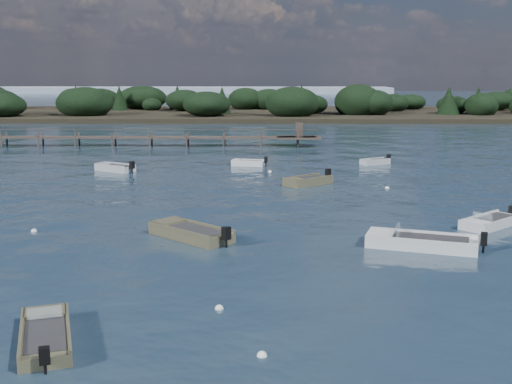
{
  "coord_description": "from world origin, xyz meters",
  "views": [
    {
      "loc": [
        -0.39,
        -25.96,
        8.54
      ],
      "look_at": [
        -0.7,
        14.0,
        1.0
      ],
      "focal_mm": 45.0,
      "sensor_mm": 36.0,
      "label": 1
    }
  ],
  "objects_px": {
    "dinghy_mid_white_a": "(421,244)",
    "dinghy_mid_white_b": "(491,224)",
    "tender_far_grey": "(115,169)",
    "tender_far_grey_b": "(375,163)",
    "tender_far_white": "(248,164)",
    "dinghy_mid_grey": "(191,235)",
    "dinghy_near_olive": "(46,338)",
    "jetty": "(77,138)",
    "dinghy_extra_a": "(308,182)"
  },
  "relations": [
    {
      "from": "tender_far_white",
      "to": "dinghy_mid_white_a",
      "type": "height_order",
      "value": "dinghy_mid_white_a"
    },
    {
      "from": "dinghy_mid_grey",
      "to": "tender_far_white",
      "type": "height_order",
      "value": "dinghy_mid_grey"
    },
    {
      "from": "dinghy_mid_white_b",
      "to": "dinghy_mid_grey",
      "type": "distance_m",
      "value": 16.76
    },
    {
      "from": "jetty",
      "to": "dinghy_mid_white_a",
      "type": "bearing_deg",
      "value": -56.03
    },
    {
      "from": "dinghy_mid_grey",
      "to": "tender_far_grey_b",
      "type": "bearing_deg",
      "value": 62.1
    },
    {
      "from": "dinghy_mid_white_b",
      "to": "tender_far_grey",
      "type": "relative_size",
      "value": 1.09
    },
    {
      "from": "tender_far_white",
      "to": "dinghy_mid_grey",
      "type": "bearing_deg",
      "value": -95.41
    },
    {
      "from": "tender_far_grey_b",
      "to": "tender_far_white",
      "type": "bearing_deg",
      "value": -175.02
    },
    {
      "from": "dinghy_mid_white_b",
      "to": "tender_far_white",
      "type": "relative_size",
      "value": 1.25
    },
    {
      "from": "tender_far_white",
      "to": "jetty",
      "type": "xyz_separation_m",
      "value": [
        -20.17,
        15.69,
        0.82
      ]
    },
    {
      "from": "dinghy_mid_white_a",
      "to": "jetty",
      "type": "xyz_separation_m",
      "value": [
        -29.24,
        43.4,
        0.81
      ]
    },
    {
      "from": "dinghy_mid_white_a",
      "to": "dinghy_mid_grey",
      "type": "bearing_deg",
      "value": 171.42
    },
    {
      "from": "dinghy_extra_a",
      "to": "tender_far_white",
      "type": "xyz_separation_m",
      "value": [
        -4.81,
        9.9,
        -0.02
      ]
    },
    {
      "from": "dinghy_mid_white_a",
      "to": "tender_far_grey",
      "type": "bearing_deg",
      "value": 130.15
    },
    {
      "from": "dinghy_near_olive",
      "to": "dinghy_extra_a",
      "type": "height_order",
      "value": "dinghy_extra_a"
    },
    {
      "from": "tender_far_grey_b",
      "to": "dinghy_mid_grey",
      "type": "distance_m",
      "value": 30.55
    },
    {
      "from": "jetty",
      "to": "tender_far_white",
      "type": "bearing_deg",
      "value": -37.88
    },
    {
      "from": "tender_far_grey_b",
      "to": "dinghy_mid_white_b",
      "type": "bearing_deg",
      "value": -84.73
    },
    {
      "from": "tender_far_white",
      "to": "tender_far_grey",
      "type": "bearing_deg",
      "value": -163.82
    },
    {
      "from": "tender_far_grey_b",
      "to": "tender_far_white",
      "type": "height_order",
      "value": "tender_far_white"
    },
    {
      "from": "dinghy_mid_white_a",
      "to": "tender_far_grey_b",
      "type": "bearing_deg",
      "value": 84.51
    },
    {
      "from": "dinghy_near_olive",
      "to": "jetty",
      "type": "xyz_separation_m",
      "value": [
        -14.47,
        54.75,
        0.84
      ]
    },
    {
      "from": "tender_far_grey_b",
      "to": "dinghy_mid_grey",
      "type": "xyz_separation_m",
      "value": [
        -14.3,
        -27.0,
        0.03
      ]
    },
    {
      "from": "dinghy_near_olive",
      "to": "dinghy_mid_grey",
      "type": "height_order",
      "value": "dinghy_mid_grey"
    },
    {
      "from": "tender_far_grey",
      "to": "dinghy_mid_grey",
      "type": "bearing_deg",
      "value": -68.25
    },
    {
      "from": "tender_far_grey",
      "to": "tender_far_grey_b",
      "type": "bearing_deg",
      "value": 10.6
    },
    {
      "from": "tender_far_grey",
      "to": "dinghy_extra_a",
      "type": "height_order",
      "value": "dinghy_extra_a"
    },
    {
      "from": "dinghy_near_olive",
      "to": "dinghy_mid_white_b",
      "type": "distance_m",
      "value": 25.33
    },
    {
      "from": "tender_far_grey",
      "to": "dinghy_extra_a",
      "type": "relative_size",
      "value": 0.95
    },
    {
      "from": "jetty",
      "to": "dinghy_mid_white_b",
      "type": "bearing_deg",
      "value": -48.66
    },
    {
      "from": "dinghy_mid_grey",
      "to": "dinghy_mid_white_a",
      "type": "xyz_separation_m",
      "value": [
        11.53,
        -1.74,
        -0.01
      ]
    },
    {
      "from": "dinghy_mid_grey",
      "to": "jetty",
      "type": "relative_size",
      "value": 0.07
    },
    {
      "from": "tender_far_grey",
      "to": "dinghy_mid_grey",
      "type": "relative_size",
      "value": 0.81
    },
    {
      "from": "tender_far_grey",
      "to": "dinghy_mid_white_a",
      "type": "xyz_separation_m",
      "value": [
        20.56,
        -24.37,
        -0.01
      ]
    },
    {
      "from": "dinghy_extra_a",
      "to": "tender_far_white",
      "type": "bearing_deg",
      "value": 115.9
    },
    {
      "from": "dinghy_mid_white_a",
      "to": "dinghy_mid_white_b",
      "type": "bearing_deg",
      "value": 41.79
    },
    {
      "from": "dinghy_mid_grey",
      "to": "tender_far_white",
      "type": "xyz_separation_m",
      "value": [
        2.46,
        25.97,
        -0.02
      ]
    },
    {
      "from": "tender_far_white",
      "to": "dinghy_extra_a",
      "type": "bearing_deg",
      "value": -64.1
    },
    {
      "from": "dinghy_mid_grey",
      "to": "tender_far_grey",
      "type": "bearing_deg",
      "value": 111.75
    },
    {
      "from": "tender_far_grey_b",
      "to": "dinghy_extra_a",
      "type": "xyz_separation_m",
      "value": [
        -7.03,
        -10.93,
        0.03
      ]
    },
    {
      "from": "dinghy_near_olive",
      "to": "tender_far_white",
      "type": "height_order",
      "value": "tender_far_white"
    },
    {
      "from": "tender_far_grey",
      "to": "tender_far_grey_b",
      "type": "distance_m",
      "value": 23.73
    },
    {
      "from": "tender_far_grey",
      "to": "tender_far_white",
      "type": "bearing_deg",
      "value": 16.18
    },
    {
      "from": "dinghy_mid_white_b",
      "to": "tender_far_grey_b",
      "type": "height_order",
      "value": "dinghy_mid_white_b"
    },
    {
      "from": "dinghy_mid_white_a",
      "to": "jetty",
      "type": "distance_m",
      "value": 52.33
    },
    {
      "from": "dinghy_extra_a",
      "to": "tender_far_white",
      "type": "height_order",
      "value": "dinghy_extra_a"
    },
    {
      "from": "dinghy_mid_white_a",
      "to": "tender_far_white",
      "type": "bearing_deg",
      "value": 108.13
    },
    {
      "from": "tender_far_grey",
      "to": "tender_far_white",
      "type": "distance_m",
      "value": 11.96
    },
    {
      "from": "dinghy_near_olive",
      "to": "tender_far_white",
      "type": "xyz_separation_m",
      "value": [
        5.7,
        39.07,
        0.02
      ]
    },
    {
      "from": "dinghy_mid_white_b",
      "to": "dinghy_mid_grey",
      "type": "height_order",
      "value": "dinghy_mid_grey"
    }
  ]
}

